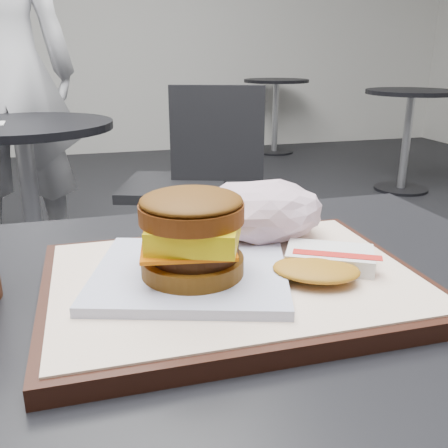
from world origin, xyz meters
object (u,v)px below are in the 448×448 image
neighbor_chair (190,175)px  hash_brown (324,263)px  crumpled_wrapper (260,211)px  serving_tray (234,283)px  neighbor_table (27,173)px  customer_table (212,444)px  patron (3,71)px  breakfast_sandwich (192,244)px

neighbor_chair → hash_brown: bearing=-96.5°
hash_brown → crumpled_wrapper: 0.12m
neighbor_chair → serving_tray: bearing=-99.8°
serving_tray → neighbor_table: serving_tray is taller
customer_table → hash_brown: 0.25m
neighbor_chair → customer_table: bearing=-100.7°
serving_tray → hash_brown: 0.09m
neighbor_table → neighbor_chair: size_ratio=0.85×
neighbor_chair → patron: 1.04m
customer_table → neighbor_chair: 1.64m
customer_table → hash_brown: size_ratio=5.94×
breakfast_sandwich → neighbor_table: 1.70m
customer_table → neighbor_chair: size_ratio=0.91×
crumpled_wrapper → neighbor_table: size_ratio=0.21×
neighbor_table → patron: (-0.11, 0.52, 0.37)m
crumpled_wrapper → neighbor_table: crumpled_wrapper is taller
serving_tray → neighbor_chair: neighbor_chair is taller
hash_brown → customer_table: bearing=173.3°
neighbor_table → patron: 0.65m
hash_brown → crumpled_wrapper: size_ratio=0.86×
customer_table → serving_tray: size_ratio=2.11×
serving_tray → patron: bearing=102.7°
customer_table → crumpled_wrapper: (0.09, 0.10, 0.24)m
customer_table → crumpled_wrapper: size_ratio=5.11×
hash_brown → neighbor_table: size_ratio=0.18×
crumpled_wrapper → breakfast_sandwich: bearing=-137.2°
customer_table → patron: 2.25m
neighbor_chair → crumpled_wrapper: bearing=-98.1°
serving_tray → neighbor_chair: (0.28, 1.60, -0.27)m
hash_brown → neighbor_chair: bearing=83.5°
patron → neighbor_table: bearing=99.2°
patron → crumpled_wrapper: bearing=102.1°
breakfast_sandwich → crumpled_wrapper: bearing=42.8°
customer_table → neighbor_table: 1.69m
serving_tray → neighbor_chair: bearing=80.2°
neighbor_table → serving_tray: bearing=-77.1°
serving_tray → crumpled_wrapper: crumpled_wrapper is taller
hash_brown → neighbor_chair: 1.66m
hash_brown → neighbor_table: bearing=105.7°
breakfast_sandwich → neighbor_chair: bearing=78.8°
hash_brown → breakfast_sandwich: bearing=173.3°
breakfast_sandwich → neighbor_chair: (0.32, 1.61, -0.32)m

